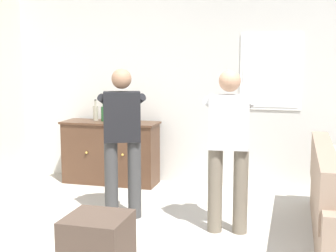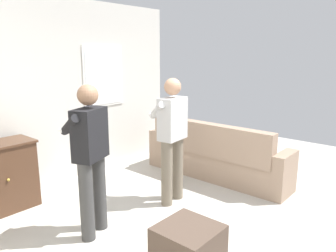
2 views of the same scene
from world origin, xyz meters
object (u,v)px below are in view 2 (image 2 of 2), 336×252
(ottoman, at_px, (188,248))
(person_standing_left, at_px, (90,154))
(couch, at_px, (214,157))
(person_standing_right, at_px, (172,135))

(ottoman, distance_m, person_standing_left, 1.40)
(couch, distance_m, person_standing_right, 1.24)
(person_standing_right, bearing_deg, ottoman, -133.70)
(couch, distance_m, ottoman, 2.35)
(person_standing_left, distance_m, person_standing_right, 1.21)
(couch, bearing_deg, person_standing_left, 177.43)
(ottoman, height_order, person_standing_right, person_standing_right)
(couch, height_order, person_standing_left, person_standing_left)
(ottoman, height_order, person_standing_left, person_standing_left)
(couch, distance_m, person_standing_left, 2.37)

